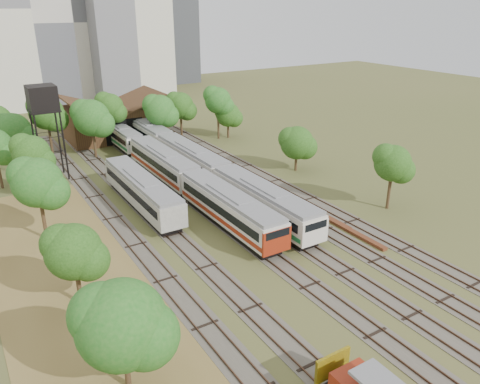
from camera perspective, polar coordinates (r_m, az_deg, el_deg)
ground at (r=39.94m, az=13.76°, el=-12.36°), size 240.00×240.00×0.00m
dry_grass_patch at (r=38.06m, az=-16.13°, el=-14.53°), size 14.00×60.00×0.04m
tracks at (r=57.41m, az=-4.46°, el=-0.64°), size 24.60×80.00×0.19m
railcar_red_set at (r=56.26m, az=-5.81°, el=1.02°), size 3.12×34.58×3.86m
railcar_green_set at (r=64.84m, az=-5.86°, el=3.92°), size 3.13×52.07×3.88m
railcar_rear at (r=80.61m, az=-14.51°, el=6.79°), size 2.79×16.08×3.45m
old_grey_coach at (r=54.98m, az=-11.87°, el=0.14°), size 3.04×18.00×3.76m
water_tower at (r=65.72m, az=-22.93°, el=10.20°), size 3.62×3.62×12.48m
rail_pile_near at (r=50.12m, az=13.27°, el=-4.59°), size 0.64×9.54×0.32m
rail_pile_far at (r=53.25m, az=9.94°, el=-2.69°), size 0.56×8.96×0.29m
maintenance_shed at (r=85.80m, az=-15.12°, el=8.39°), size 16.45×11.55×7.58m
tree_band_left at (r=48.83m, az=-23.67°, el=0.16°), size 7.48×67.49×8.70m
tree_band_far at (r=76.54m, az=-15.35°, el=9.25°), size 36.84×9.64×9.47m
tree_band_right at (r=67.10m, az=6.46°, el=6.68°), size 5.21×40.33×7.59m
tower_centre at (r=125.15m, az=-20.65°, el=18.90°), size 20.00×18.00×36.00m
tower_far_right at (r=144.87m, az=-8.31°, el=18.68°), size 12.00×12.00×28.00m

